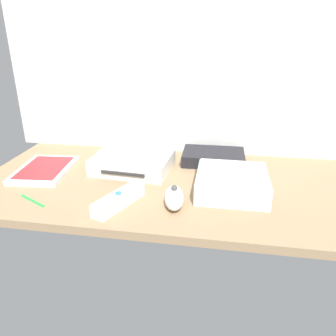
% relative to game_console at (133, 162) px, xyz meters
% --- Properties ---
extents(ground_plane, '(1.00, 0.48, 0.02)m').
position_rel_game_console_xyz_m(ground_plane, '(0.11, -0.07, -0.03)').
color(ground_plane, '#9E7F5B').
rests_on(ground_plane, ground).
extents(back_wall, '(1.10, 0.01, 0.64)m').
position_rel_game_console_xyz_m(back_wall, '(0.11, 0.18, 0.30)').
color(back_wall, silver).
rests_on(back_wall, ground).
extents(game_console, '(0.22, 0.18, 0.04)m').
position_rel_game_console_xyz_m(game_console, '(0.00, 0.00, 0.00)').
color(game_console, white).
rests_on(game_console, ground_plane).
extents(mini_computer, '(0.17, 0.17, 0.05)m').
position_rel_game_console_xyz_m(mini_computer, '(0.27, -0.10, 0.00)').
color(mini_computer, silver).
rests_on(mini_computer, ground_plane).
extents(game_case, '(0.15, 0.20, 0.02)m').
position_rel_game_console_xyz_m(game_case, '(-0.24, -0.06, -0.01)').
color(game_case, white).
rests_on(game_case, ground_plane).
extents(network_router, '(0.18, 0.13, 0.03)m').
position_rel_game_console_xyz_m(network_router, '(0.22, 0.09, -0.00)').
color(network_router, black).
rests_on(network_router, ground_plane).
extents(remote_wand, '(0.09, 0.15, 0.03)m').
position_rel_game_console_xyz_m(remote_wand, '(0.02, -0.21, -0.01)').
color(remote_wand, white).
rests_on(remote_wand, ground_plane).
extents(remote_nunchuk, '(0.06, 0.11, 0.05)m').
position_rel_game_console_xyz_m(remote_nunchuk, '(0.15, -0.19, -0.00)').
color(remote_nunchuk, white).
rests_on(remote_nunchuk, ground_plane).
extents(remote_classic_pad, '(0.16, 0.10, 0.02)m').
position_rel_game_console_xyz_m(remote_classic_pad, '(-0.01, -0.01, 0.03)').
color(remote_classic_pad, white).
rests_on(remote_classic_pad, game_console).
extents(stylus_pen, '(0.08, 0.05, 0.01)m').
position_rel_game_console_xyz_m(stylus_pen, '(-0.18, -0.22, -0.02)').
color(stylus_pen, green).
rests_on(stylus_pen, ground_plane).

